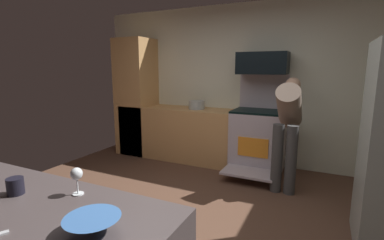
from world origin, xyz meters
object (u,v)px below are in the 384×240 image
at_px(mixing_bowl_large, 93,225).
at_px(wine_glass_near, 77,175).
at_px(oven_range, 258,139).
at_px(stock_pot, 197,105).
at_px(mug_tea, 15,186).
at_px(person_cook, 288,123).
at_px(microwave, 263,63).

distance_m(mixing_bowl_large, wine_glass_near, 0.42).
bearing_deg(oven_range, stock_pot, 179.11).
bearing_deg(mug_tea, person_cook, 69.37).
xyz_separation_m(mug_tea, stock_pot, (-0.46, 3.36, 0.02)).
xyz_separation_m(oven_range, mixing_bowl_large, (0.06, -3.44, 0.43)).
bearing_deg(mixing_bowl_large, wine_glass_near, 145.62).
height_order(wine_glass_near, stock_pot, wine_glass_near).
xyz_separation_m(microwave, mug_tea, (-0.59, -3.44, -0.70)).
bearing_deg(wine_glass_near, stock_pot, 103.35).
bearing_deg(microwave, stock_pot, -175.64).
bearing_deg(microwave, person_cook, -51.44).
relative_size(oven_range, mug_tea, 16.19).
relative_size(mixing_bowl_large, stock_pot, 0.87).
height_order(microwave, mug_tea, microwave).
distance_m(person_cook, wine_glass_near, 2.81).
relative_size(microwave, mug_tea, 8.06).
distance_m(microwave, person_cook, 1.09).
distance_m(wine_glass_near, mug_tea, 0.34).
distance_m(person_cook, mixing_bowl_large, 2.97).
distance_m(mixing_bowl_large, stock_pot, 3.63).
xyz_separation_m(mixing_bowl_large, mug_tea, (-0.65, 0.09, 0.01)).
bearing_deg(oven_range, microwave, 90.00).
xyz_separation_m(person_cook, wine_glass_near, (-0.76, -2.70, 0.13)).
height_order(microwave, wine_glass_near, microwave).
distance_m(microwave, mug_tea, 3.56).
xyz_separation_m(mixing_bowl_large, stock_pot, (-1.11, 3.45, 0.04)).
bearing_deg(stock_pot, microwave, 4.36).
distance_m(microwave, wine_glass_near, 3.37).
distance_m(person_cook, stock_pot, 1.62).
relative_size(microwave, wine_glass_near, 4.88).
height_order(oven_range, mixing_bowl_large, oven_range).
relative_size(person_cook, wine_glass_near, 9.59).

